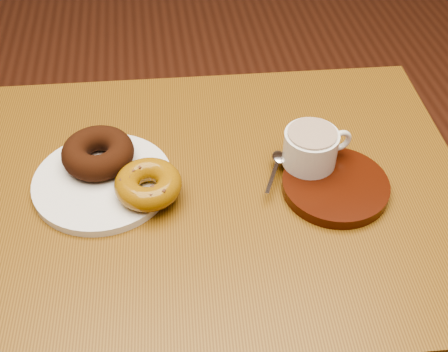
{
  "coord_description": "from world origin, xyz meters",
  "views": [
    {
      "loc": [
        0.07,
        -0.66,
        1.37
      ],
      "look_at": [
        0.15,
        -0.05,
        0.77
      ],
      "focal_mm": 45.0,
      "sensor_mm": 36.0,
      "label": 1
    }
  ],
  "objects": [
    {
      "name": "cafe_table",
      "position": [
        0.13,
        -0.05,
        0.63
      ],
      "size": [
        0.83,
        0.64,
        0.75
      ],
      "rotation": [
        0.0,
        0.0,
        -0.05
      ],
      "color": "brown",
      "rests_on": "ground"
    },
    {
      "name": "donut_plate",
      "position": [
        -0.03,
        -0.02,
        0.76
      ],
      "size": [
        0.26,
        0.26,
        0.01
      ],
      "primitive_type": "cylinder",
      "rotation": [
        0.0,
        0.0,
        0.24
      ],
      "color": "silver",
      "rests_on": "cafe_table"
    },
    {
      "name": "donut_cinnamon",
      "position": [
        -0.04,
        0.02,
        0.79
      ],
      "size": [
        0.15,
        0.15,
        0.04
      ],
      "primitive_type": "torus",
      "rotation": [
        0.0,
        0.0,
        -0.45
      ],
      "color": "black",
      "rests_on": "donut_plate"
    },
    {
      "name": "donut_caramel",
      "position": [
        0.04,
        -0.06,
        0.78
      ],
      "size": [
        0.12,
        0.12,
        0.04
      ],
      "rotation": [
        0.0,
        0.0,
        -0.2
      ],
      "color": "#91620F",
      "rests_on": "donut_plate"
    },
    {
      "name": "saucer",
      "position": [
        0.32,
        -0.08,
        0.76
      ],
      "size": [
        0.18,
        0.18,
        0.02
      ],
      "primitive_type": "cylinder",
      "rotation": [
        0.0,
        0.0,
        -0.11
      ],
      "color": "#331007",
      "rests_on": "cafe_table"
    },
    {
      "name": "coffee_cup",
      "position": [
        0.29,
        -0.03,
        0.8
      ],
      "size": [
        0.11,
        0.08,
        0.06
      ],
      "rotation": [
        0.0,
        0.0,
        0.16
      ],
      "color": "silver",
      "rests_on": "saucer"
    },
    {
      "name": "teaspoon",
      "position": [
        0.24,
        -0.03,
        0.77
      ],
      "size": [
        0.05,
        0.09,
        0.01
      ],
      "rotation": [
        0.0,
        0.0,
        -0.43
      ],
      "color": "silver",
      "rests_on": "saucer"
    }
  ]
}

